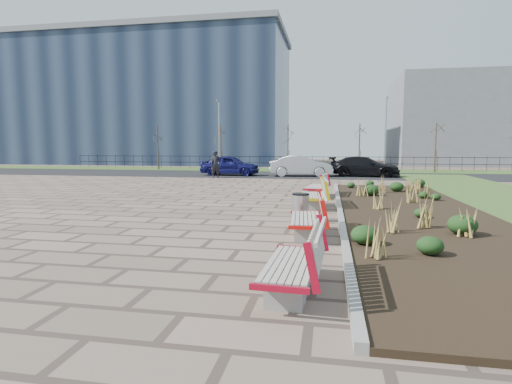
% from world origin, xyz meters
% --- Properties ---
extents(ground, '(120.00, 120.00, 0.00)m').
position_xyz_m(ground, '(0.00, 0.00, 0.00)').
color(ground, '#7B6354').
rests_on(ground, ground).
extents(planting_bed, '(4.50, 18.00, 0.10)m').
position_xyz_m(planting_bed, '(6.25, 5.00, 0.05)').
color(planting_bed, black).
rests_on(planting_bed, ground).
extents(planting_curb, '(0.16, 18.00, 0.15)m').
position_xyz_m(planting_curb, '(3.92, 5.00, 0.07)').
color(planting_curb, gray).
rests_on(planting_curb, ground).
extents(grass_verge_far, '(80.00, 5.00, 0.04)m').
position_xyz_m(grass_verge_far, '(0.00, 28.00, 0.02)').
color(grass_verge_far, '#33511E').
rests_on(grass_verge_far, ground).
extents(road, '(80.00, 7.00, 0.02)m').
position_xyz_m(road, '(0.00, 22.00, 0.01)').
color(road, black).
rests_on(road, ground).
extents(bench_a, '(1.00, 2.14, 1.00)m').
position_xyz_m(bench_a, '(3.00, -2.28, 0.50)').
color(bench_a, '#A40A21').
rests_on(bench_a, ground).
extents(bench_b, '(1.04, 2.16, 1.00)m').
position_xyz_m(bench_b, '(3.00, 1.57, 0.50)').
color(bench_b, red).
rests_on(bench_b, ground).
extents(bench_c, '(1.08, 2.17, 1.00)m').
position_xyz_m(bench_c, '(3.00, 6.20, 0.50)').
color(bench_c, yellow).
rests_on(bench_c, ground).
extents(bench_d, '(1.15, 2.19, 1.00)m').
position_xyz_m(bench_d, '(3.00, 9.30, 0.50)').
color(bench_d, '#A40A1E').
rests_on(bench_d, ground).
extents(litter_bin, '(0.48, 0.48, 0.82)m').
position_xyz_m(litter_bin, '(2.75, 3.43, 0.41)').
color(litter_bin, '#B2B2B7').
rests_on(litter_bin, ground).
extents(pedestrian, '(0.79, 0.65, 1.86)m').
position_xyz_m(pedestrian, '(-4.09, 18.19, 0.93)').
color(pedestrian, black).
rests_on(pedestrian, ground).
extents(car_blue, '(4.44, 1.96, 1.48)m').
position_xyz_m(car_blue, '(-3.71, 20.69, 0.76)').
color(car_blue, '#11114D').
rests_on(car_blue, road).
extents(car_silver, '(4.63, 1.94, 1.49)m').
position_xyz_m(car_silver, '(1.55, 20.78, 0.76)').
color(car_silver, '#A1A4A9').
rests_on(car_silver, road).
extents(car_black, '(5.14, 2.63, 1.43)m').
position_xyz_m(car_black, '(6.03, 21.43, 0.73)').
color(car_black, black).
rests_on(car_black, road).
extents(tree_a, '(1.40, 1.40, 4.00)m').
position_xyz_m(tree_a, '(-12.00, 26.50, 2.04)').
color(tree_a, '#4C3D2D').
rests_on(tree_a, grass_verge_far).
extents(tree_b, '(1.40, 1.40, 4.00)m').
position_xyz_m(tree_b, '(-6.00, 26.50, 2.04)').
color(tree_b, '#4C3D2D').
rests_on(tree_b, grass_verge_far).
extents(tree_c, '(1.40, 1.40, 4.00)m').
position_xyz_m(tree_c, '(0.00, 26.50, 2.04)').
color(tree_c, '#4C3D2D').
rests_on(tree_c, grass_verge_far).
extents(tree_d, '(1.40, 1.40, 4.00)m').
position_xyz_m(tree_d, '(6.00, 26.50, 2.04)').
color(tree_d, '#4C3D2D').
rests_on(tree_d, grass_verge_far).
extents(tree_e, '(1.40, 1.40, 4.00)m').
position_xyz_m(tree_e, '(12.00, 26.50, 2.04)').
color(tree_e, '#4C3D2D').
rests_on(tree_e, grass_verge_far).
extents(lamp_west, '(0.24, 0.60, 6.00)m').
position_xyz_m(lamp_west, '(-6.00, 26.00, 3.04)').
color(lamp_west, gray).
rests_on(lamp_west, grass_verge_far).
extents(lamp_east, '(0.24, 0.60, 6.00)m').
position_xyz_m(lamp_east, '(8.00, 26.00, 3.04)').
color(lamp_east, gray).
rests_on(lamp_east, grass_verge_far).
extents(railing_fence, '(44.00, 0.10, 1.20)m').
position_xyz_m(railing_fence, '(0.00, 29.50, 0.64)').
color(railing_fence, black).
rests_on(railing_fence, grass_verge_far).
extents(building_glass, '(40.00, 14.00, 15.00)m').
position_xyz_m(building_glass, '(-22.00, 40.00, 7.50)').
color(building_glass, '#192338').
rests_on(building_glass, ground).
extents(building_grey, '(18.00, 12.00, 10.00)m').
position_xyz_m(building_grey, '(20.00, 42.00, 5.00)').
color(building_grey, slate).
rests_on(building_grey, ground).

